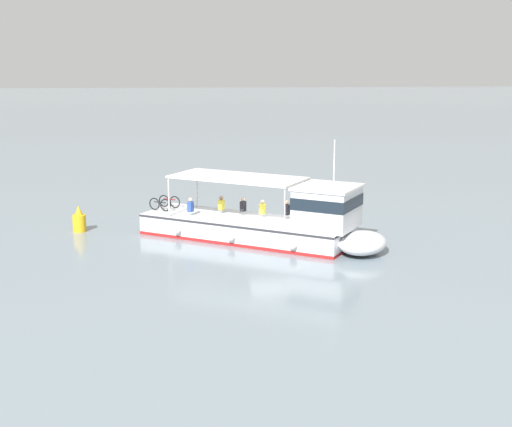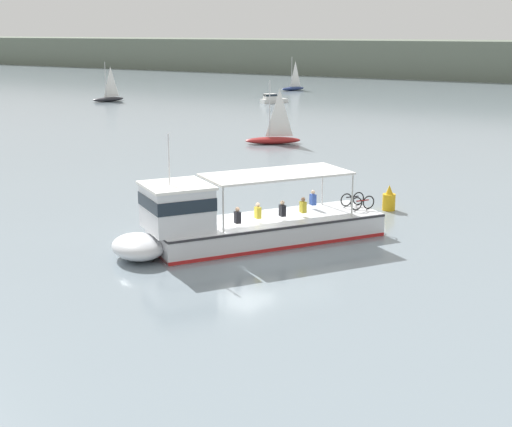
{
  "view_description": "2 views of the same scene",
  "coord_description": "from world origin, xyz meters",
  "views": [
    {
      "loc": [
        -33.9,
        3.91,
        8.94
      ],
      "look_at": [
        0.14,
        0.96,
        1.4
      ],
      "focal_mm": 48.99,
      "sensor_mm": 36.0,
      "label": 1
    },
    {
      "loc": [
        17.43,
        -26.1,
        9.53
      ],
      "look_at": [
        0.14,
        0.96,
        1.4
      ],
      "focal_mm": 50.85,
      "sensor_mm": 36.0,
      "label": 2
    }
  ],
  "objects": [
    {
      "name": "sailboat_off_bow",
      "position": [
        -53.95,
        47.83,
        0.54
      ],
      "size": [
        2.59,
        5.0,
        5.4
      ],
      "color": "#232328",
      "rests_on": "ground"
    },
    {
      "name": "motorboat_outer_anchorage",
      "position": [
        -33.72,
        58.1,
        0.54
      ],
      "size": [
        2.97,
        3.75,
        1.26
      ],
      "color": "white",
      "rests_on": "ground"
    },
    {
      "name": "channel_buoy",
      "position": [
        2.86,
        10.16,
        0.57
      ],
      "size": [
        0.7,
        0.7,
        1.4
      ],
      "color": "gold",
      "rests_on": "ground"
    },
    {
      "name": "ferry_main",
      "position": [
        -0.4,
        0.1,
        1.02
      ],
      "size": [
        9.35,
        12.42,
        5.32
      ],
      "color": "silver",
      "rests_on": "ground"
    },
    {
      "name": "sailboat_near_port",
      "position": [
        -14.8,
        27.17,
        0.54
      ],
      "size": [
        4.64,
        4.06,
        5.4
      ],
      "color": "maroon",
      "rests_on": "ground"
    },
    {
      "name": "ground_plane",
      "position": [
        0.0,
        0.0,
        0.0
      ],
      "size": [
        400.0,
        400.0,
        0.0
      ],
      "primitive_type": "plane",
      "color": "gray"
    },
    {
      "name": "sailboat_mid_channel",
      "position": [
        -41.92,
        78.07,
        0.54
      ],
      "size": [
        2.7,
        5.0,
        5.4
      ],
      "color": "navy",
      "rests_on": "ground"
    }
  ]
}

